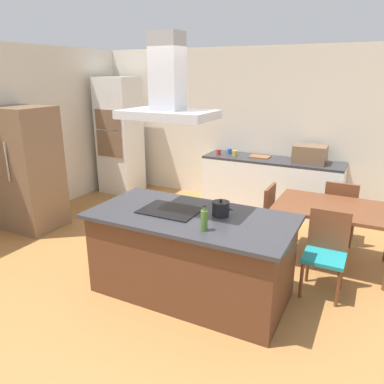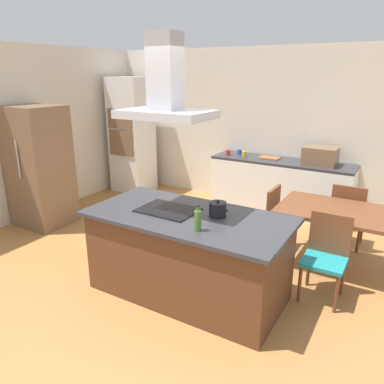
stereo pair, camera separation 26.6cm
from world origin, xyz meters
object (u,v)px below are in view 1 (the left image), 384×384
(cooktop, at_px, (170,210))
(refrigerator, at_px, (28,169))
(chair_facing_island, at_px, (326,247))
(countertop_microwave, at_px, (310,154))
(coffee_mug_blue, at_px, (230,151))
(coffee_mug_red, at_px, (219,152))
(chair_facing_back_wall, at_px, (340,208))
(wall_oven_stack, at_px, (120,136))
(olive_oil_bottle, at_px, (204,220))
(chair_at_left_end, at_px, (261,213))
(coffee_mug_yellow, at_px, (235,153))
(range_hood, at_px, (168,92))
(dining_table, at_px, (336,213))
(tea_kettle, at_px, (221,209))
(cutting_board, at_px, (260,157))

(cooktop, relative_size, refrigerator, 0.33)
(chair_facing_island, bearing_deg, countertop_microwave, 105.46)
(coffee_mug_blue, height_order, chair_facing_island, coffee_mug_blue)
(coffee_mug_red, height_order, refrigerator, refrigerator)
(countertop_microwave, xyz_separation_m, chair_facing_back_wall, (0.60, -0.85, -0.53))
(countertop_microwave, distance_m, chair_facing_island, 2.32)
(coffee_mug_blue, distance_m, refrigerator, 3.30)
(wall_oven_stack, bearing_deg, olive_oil_bottle, -42.73)
(cooktop, height_order, wall_oven_stack, wall_oven_stack)
(coffee_mug_red, height_order, coffee_mug_blue, same)
(chair_at_left_end, bearing_deg, coffee_mug_yellow, 122.38)
(range_hood, bearing_deg, olive_oil_bottle, -29.09)
(countertop_microwave, height_order, range_hood, range_hood)
(wall_oven_stack, relative_size, chair_facing_island, 2.47)
(chair_facing_island, bearing_deg, range_hood, -154.94)
(olive_oil_bottle, bearing_deg, chair_facing_back_wall, 67.37)
(coffee_mug_blue, relative_size, chair_at_left_end, 0.10)
(coffee_mug_red, relative_size, chair_facing_back_wall, 0.10)
(refrigerator, height_order, dining_table, refrigerator)
(chair_facing_back_wall, bearing_deg, refrigerator, -160.56)
(coffee_mug_blue, xyz_separation_m, chair_facing_island, (1.99, -2.26, -0.44))
(coffee_mug_red, xyz_separation_m, chair_facing_back_wall, (2.14, -0.77, -0.44))
(cooktop, xyz_separation_m, range_hood, (0.00, 0.00, 1.20))
(coffee_mug_red, bearing_deg, chair_at_left_end, -49.60)
(wall_oven_stack, relative_size, range_hood, 2.44)
(dining_table, distance_m, chair_facing_island, 0.68)
(tea_kettle, distance_m, cutting_board, 2.85)
(tea_kettle, bearing_deg, olive_oil_bottle, -89.16)
(countertop_microwave, bearing_deg, olive_oil_bottle, -96.60)
(countertop_microwave, xyz_separation_m, coffee_mug_yellow, (-1.25, -0.04, -0.09))
(countertop_microwave, height_order, coffee_mug_blue, countertop_microwave)
(coffee_mug_blue, relative_size, wall_oven_stack, 0.04)
(cutting_board, distance_m, refrigerator, 3.69)
(olive_oil_bottle, xyz_separation_m, coffee_mug_blue, (-1.02, 3.25, -0.06))
(chair_at_left_end, bearing_deg, olive_oil_bottle, -91.88)
(coffee_mug_blue, xyz_separation_m, chair_facing_back_wall, (1.99, -0.92, -0.44))
(coffee_mug_red, height_order, chair_facing_island, coffee_mug_red)
(olive_oil_bottle, bearing_deg, tea_kettle, 90.84)
(dining_table, relative_size, chair_facing_back_wall, 1.57)
(coffee_mug_yellow, relative_size, chair_facing_island, 0.10)
(countertop_microwave, distance_m, dining_table, 1.67)
(olive_oil_bottle, bearing_deg, wall_oven_stack, 137.27)
(refrigerator, height_order, chair_facing_back_wall, refrigerator)
(chair_facing_island, bearing_deg, refrigerator, -177.79)
(refrigerator, bearing_deg, olive_oil_bottle, -14.31)
(wall_oven_stack, relative_size, refrigerator, 1.21)
(cutting_board, bearing_deg, countertop_microwave, -3.46)
(chair_facing_back_wall, distance_m, chair_at_left_end, 1.13)
(tea_kettle, xyz_separation_m, cutting_board, (-0.45, 2.81, -0.07))
(chair_at_left_end, bearing_deg, cooktop, -113.14)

